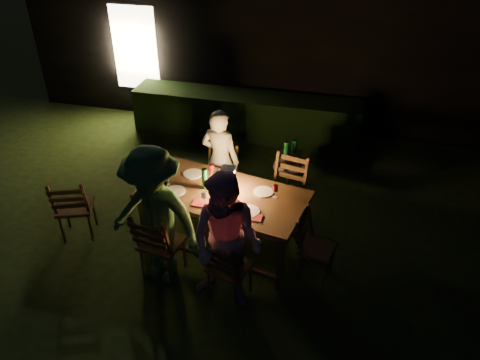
% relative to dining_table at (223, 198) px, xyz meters
% --- Properties ---
extents(garden_envelope, '(40.00, 40.00, 3.20)m').
position_rel_dining_table_xyz_m(garden_envelope, '(0.02, 5.58, 0.81)').
color(garden_envelope, black).
rests_on(garden_envelope, ground).
extents(dining_table, '(2.20, 1.38, 0.85)m').
position_rel_dining_table_xyz_m(dining_table, '(0.00, 0.00, 0.00)').
color(dining_table, '#442B16').
rests_on(dining_table, ground).
extents(chair_near_left, '(0.53, 0.56, 1.03)m').
position_rel_dining_table_xyz_m(chair_near_left, '(-0.58, -0.67, -0.46)').
color(chair_near_left, '#442B16').
rests_on(chair_near_left, ground).
extents(chair_near_right, '(0.55, 0.57, 0.97)m').
position_rel_dining_table_xyz_m(chair_near_right, '(0.30, -0.84, -0.48)').
color(chair_near_right, '#442B16').
rests_on(chair_near_right, ground).
extents(chair_far_left, '(0.47, 0.50, 0.97)m').
position_rel_dining_table_xyz_m(chair_far_left, '(-0.30, 0.84, -0.47)').
color(chair_far_left, '#442B16').
rests_on(chair_far_left, ground).
extents(chair_far_right, '(0.56, 0.59, 1.04)m').
position_rel_dining_table_xyz_m(chair_far_right, '(0.68, 0.66, -0.45)').
color(chair_far_right, '#442B16').
rests_on(chair_far_right, ground).
extents(chair_end, '(0.50, 0.48, 0.90)m').
position_rel_dining_table_xyz_m(chair_end, '(1.21, -0.23, -0.50)').
color(chair_end, '#442B16').
rests_on(chair_end, ground).
extents(chair_spare, '(0.59, 0.61, 1.00)m').
position_rel_dining_table_xyz_m(chair_spare, '(-1.97, -0.26, -0.46)').
color(chair_spare, '#442B16').
rests_on(chair_spare, ground).
extents(person_house_side, '(0.62, 0.47, 1.54)m').
position_rel_dining_table_xyz_m(person_house_side, '(-0.29, 0.89, 0.00)').
color(person_house_side, beige).
rests_on(person_house_side, ground).
extents(person_opp_right, '(0.93, 0.78, 1.69)m').
position_rel_dining_table_xyz_m(person_opp_right, '(0.29, -0.89, 0.08)').
color(person_opp_right, '#D08FA6').
rests_on(person_opp_right, ground).
extents(person_opp_left, '(1.26, 0.87, 1.79)m').
position_rel_dining_table_xyz_m(person_opp_left, '(-0.59, -0.72, 0.13)').
color(person_opp_left, '#386733').
rests_on(person_opp_left, ground).
extents(lantern, '(0.16, 0.16, 0.35)m').
position_rel_dining_table_xyz_m(lantern, '(0.06, 0.04, 0.24)').
color(lantern, white).
rests_on(lantern, dining_table).
extents(plate_far_left, '(0.25, 0.25, 0.01)m').
position_rel_dining_table_xyz_m(plate_far_left, '(-0.50, 0.32, 0.09)').
color(plate_far_left, white).
rests_on(plate_far_left, dining_table).
extents(plate_near_left, '(0.25, 0.25, 0.01)m').
position_rel_dining_table_xyz_m(plate_near_left, '(-0.58, -0.11, 0.09)').
color(plate_near_left, white).
rests_on(plate_near_left, dining_table).
extents(plate_far_right, '(0.25, 0.25, 0.01)m').
position_rel_dining_table_xyz_m(plate_far_right, '(0.48, 0.13, 0.09)').
color(plate_far_right, white).
rests_on(plate_far_right, dining_table).
extents(plate_near_right, '(0.25, 0.25, 0.01)m').
position_rel_dining_table_xyz_m(plate_near_right, '(0.40, -0.30, 0.09)').
color(plate_near_right, white).
rests_on(plate_near_right, dining_table).
extents(wineglass_a, '(0.06, 0.06, 0.18)m').
position_rel_dining_table_xyz_m(wineglass_a, '(-0.24, 0.33, 0.17)').
color(wineglass_a, '#59070F').
rests_on(wineglass_a, dining_table).
extents(wineglass_b, '(0.06, 0.06, 0.18)m').
position_rel_dining_table_xyz_m(wineglass_b, '(-0.73, 0.02, 0.17)').
color(wineglass_b, '#59070F').
rests_on(wineglass_b, dining_table).
extents(wineglass_c, '(0.06, 0.06, 0.18)m').
position_rel_dining_table_xyz_m(wineglass_c, '(0.24, -0.33, 0.17)').
color(wineglass_c, '#59070F').
rests_on(wineglass_c, dining_table).
extents(wineglass_d, '(0.06, 0.06, 0.18)m').
position_rel_dining_table_xyz_m(wineglass_d, '(0.64, 0.06, 0.17)').
color(wineglass_d, '#59070F').
rests_on(wineglass_d, dining_table).
extents(wineglass_e, '(0.06, 0.06, 0.18)m').
position_rel_dining_table_xyz_m(wineglass_e, '(-0.15, -0.28, 0.17)').
color(wineglass_e, silver).
rests_on(wineglass_e, dining_table).
extents(bottle_table, '(0.07, 0.07, 0.28)m').
position_rel_dining_table_xyz_m(bottle_table, '(-0.25, 0.05, 0.22)').
color(bottle_table, '#0F471E').
rests_on(bottle_table, dining_table).
extents(napkin_left, '(0.18, 0.14, 0.01)m').
position_rel_dining_table_xyz_m(napkin_left, '(-0.21, -0.29, 0.09)').
color(napkin_left, red).
rests_on(napkin_left, dining_table).
extents(napkin_right, '(0.18, 0.14, 0.01)m').
position_rel_dining_table_xyz_m(napkin_right, '(0.48, -0.40, 0.09)').
color(napkin_right, red).
rests_on(napkin_right, dining_table).
extents(phone, '(0.14, 0.07, 0.01)m').
position_rel_dining_table_xyz_m(phone, '(-0.66, -0.18, 0.09)').
color(phone, black).
rests_on(phone, dining_table).
extents(side_table, '(0.46, 0.46, 0.62)m').
position_rel_dining_table_xyz_m(side_table, '(0.65, 1.22, -0.22)').
color(side_table, brown).
rests_on(side_table, ground).
extents(ice_bucket, '(0.30, 0.30, 0.22)m').
position_rel_dining_table_xyz_m(ice_bucket, '(0.65, 1.22, -0.04)').
color(ice_bucket, '#A5A8AD').
rests_on(ice_bucket, side_table).
extents(bottle_bucket_a, '(0.07, 0.07, 0.32)m').
position_rel_dining_table_xyz_m(bottle_bucket_a, '(0.60, 1.18, 0.01)').
color(bottle_bucket_a, '#0F471E').
rests_on(bottle_bucket_a, side_table).
extents(bottle_bucket_b, '(0.07, 0.07, 0.32)m').
position_rel_dining_table_xyz_m(bottle_bucket_b, '(0.70, 1.26, 0.01)').
color(bottle_bucket_b, '#0F471E').
rests_on(bottle_bucket_b, side_table).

